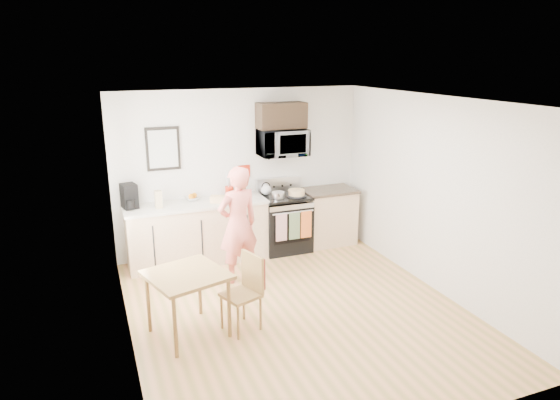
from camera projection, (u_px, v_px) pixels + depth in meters
name	position (u px, v px, depth m)	size (l,w,h in m)	color
floor	(297.00, 310.00, 6.27)	(4.60, 4.60, 0.00)	olive
back_wall	(241.00, 171.00, 7.96)	(4.00, 0.04, 2.60)	white
front_wall	(416.00, 295.00, 3.85)	(4.00, 0.04, 2.60)	white
left_wall	(122.00, 233.00, 5.20)	(0.04, 4.60, 2.60)	white
right_wall	(436.00, 195.00, 6.61)	(0.04, 4.60, 2.60)	white
ceiling	(299.00, 100.00, 5.55)	(4.00, 4.60, 0.04)	white
window	(118.00, 191.00, 5.86)	(0.06, 1.40, 1.50)	white
cabinet_left	(198.00, 234.00, 7.65)	(2.10, 0.60, 0.90)	tan
countertop_left	(196.00, 204.00, 7.52)	(2.14, 0.64, 0.04)	beige
cabinet_right	(328.00, 217.00, 8.43)	(0.84, 0.60, 0.90)	tan
countertop_right	(329.00, 190.00, 8.30)	(0.88, 0.64, 0.04)	black
range	(285.00, 224.00, 8.14)	(0.76, 0.70, 1.16)	black
microwave	(282.00, 143.00, 7.86)	(0.76, 0.51, 0.42)	silver
upper_cabinet	(281.00, 115.00, 7.78)	(0.76, 0.35, 0.40)	black
wall_art	(163.00, 149.00, 7.40)	(0.50, 0.04, 0.65)	black
wall_trivet	(244.00, 171.00, 7.97)	(0.20, 0.02, 0.20)	#B3230F
person	(238.00, 225.00, 6.89)	(0.60, 0.40, 1.66)	#E24D3E
dining_table	(187.00, 280.00, 5.56)	(0.87, 0.87, 0.76)	brown
chair	(249.00, 281.00, 5.76)	(0.52, 0.49, 0.90)	brown
knife_block	(241.00, 190.00, 7.82)	(0.10, 0.14, 0.22)	brown
utensil_crock	(229.00, 187.00, 7.82)	(0.13, 0.13, 0.40)	#B3230F
fruit_bowl	(192.00, 198.00, 7.65)	(0.23, 0.23, 0.11)	silver
milk_carton	(158.00, 199.00, 7.25)	(0.10, 0.10, 0.25)	tan
coffee_maker	(129.00, 197.00, 7.22)	(0.25, 0.32, 0.36)	black
bread_bag	(220.00, 199.00, 7.54)	(0.28, 0.13, 0.10)	tan
cake	(296.00, 193.00, 7.93)	(0.31, 0.31, 0.10)	black
kettle	(266.00, 189.00, 8.00)	(0.17, 0.17, 0.21)	silver
pot	(278.00, 195.00, 7.82)	(0.20, 0.33, 0.10)	silver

